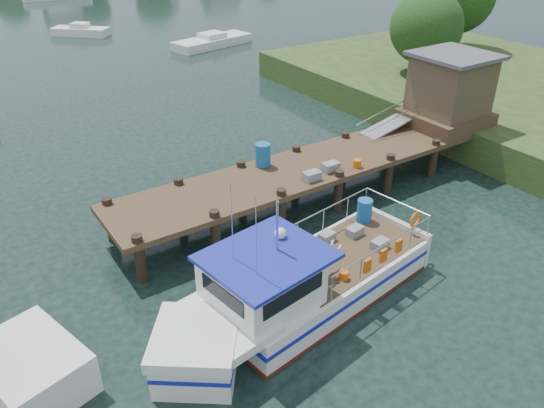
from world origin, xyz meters
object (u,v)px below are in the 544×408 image
moored_c (212,41)px  lobster_boat (294,289)px  moored_b (81,31)px  dock (406,117)px

moored_c → lobster_boat: bearing=-115.8°
moored_b → dock: bearing=-75.3°
moored_b → moored_c: (7.45, -9.46, -0.01)m
moored_b → moored_c: moored_b is taller
dock → lobster_boat: (-9.08, -4.93, -1.43)m
lobster_boat → moored_c: lobster_boat is taller
dock → lobster_boat: bearing=-151.5°
dock → lobster_boat: size_ratio=1.77×
dock → lobster_boat: 10.43m
lobster_boat → moored_c: size_ratio=1.38×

